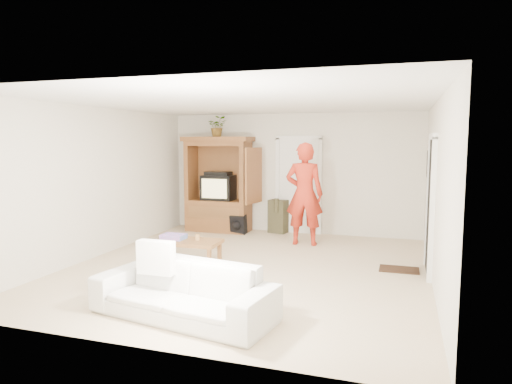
% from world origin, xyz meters
% --- Properties ---
extents(floor, '(6.00, 6.00, 0.00)m').
position_xyz_m(floor, '(0.00, 0.00, 0.00)').
color(floor, tan).
rests_on(floor, ground).
extents(ceiling, '(6.00, 6.00, 0.00)m').
position_xyz_m(ceiling, '(0.00, 0.00, 2.60)').
color(ceiling, white).
rests_on(ceiling, floor).
extents(wall_back, '(5.50, 0.00, 5.50)m').
position_xyz_m(wall_back, '(0.00, 3.00, 1.30)').
color(wall_back, silver).
rests_on(wall_back, floor).
extents(wall_front, '(5.50, 0.00, 5.50)m').
position_xyz_m(wall_front, '(0.00, -3.00, 1.30)').
color(wall_front, silver).
rests_on(wall_front, floor).
extents(wall_left, '(0.00, 6.00, 6.00)m').
position_xyz_m(wall_left, '(-2.75, 0.00, 1.30)').
color(wall_left, silver).
rests_on(wall_left, floor).
extents(wall_right, '(0.00, 6.00, 6.00)m').
position_xyz_m(wall_right, '(2.75, 0.00, 1.30)').
color(wall_right, silver).
rests_on(wall_right, floor).
extents(armoire, '(1.82, 1.14, 2.10)m').
position_xyz_m(armoire, '(-1.58, 2.66, 0.91)').
color(armoire, brown).
rests_on(armoire, floor).
extents(door_back, '(0.85, 0.05, 2.04)m').
position_xyz_m(door_back, '(0.15, 2.97, 1.02)').
color(door_back, white).
rests_on(door_back, floor).
extents(doorway_right, '(0.05, 0.90, 2.04)m').
position_xyz_m(doorway_right, '(2.73, 0.60, 1.02)').
color(doorway_right, black).
rests_on(doorway_right, floor).
extents(framed_picture, '(0.03, 0.60, 0.48)m').
position_xyz_m(framed_picture, '(2.73, 1.90, 1.60)').
color(framed_picture, black).
rests_on(framed_picture, wall_right).
extents(doormat, '(0.60, 0.40, 0.02)m').
position_xyz_m(doormat, '(2.30, 0.60, 0.01)').
color(doormat, '#382316').
rests_on(doormat, floor).
extents(plant, '(0.50, 0.47, 0.44)m').
position_xyz_m(plant, '(-1.60, 2.63, 2.32)').
color(plant, '#4C7238').
rests_on(plant, armoire).
extents(man, '(0.75, 0.52, 1.99)m').
position_xyz_m(man, '(0.51, 1.89, 0.99)').
color(man, '#B32917').
rests_on(man, floor).
extents(sofa, '(2.25, 1.19, 0.62)m').
position_xyz_m(sofa, '(-0.04, -2.16, 0.31)').
color(sofa, silver).
rests_on(sofa, floor).
extents(coffee_table, '(1.07, 0.60, 0.39)m').
position_xyz_m(coffee_table, '(-1.01, -0.07, 0.34)').
color(coffee_table, brown).
rests_on(coffee_table, floor).
extents(towel, '(0.38, 0.28, 0.08)m').
position_xyz_m(towel, '(-1.28, -0.07, 0.43)').
color(towel, '#FC54C2').
rests_on(towel, coffee_table).
extents(candle, '(0.08, 0.08, 0.10)m').
position_xyz_m(candle, '(-0.87, -0.02, 0.44)').
color(candle, tan).
rests_on(candle, coffee_table).
extents(backpack_black, '(0.33, 0.20, 0.41)m').
position_xyz_m(backpack_black, '(-1.04, 2.42, 0.20)').
color(backpack_black, black).
rests_on(backpack_black, floor).
extents(backpack_olive, '(0.43, 0.36, 0.72)m').
position_xyz_m(backpack_olive, '(-0.27, 2.85, 0.36)').
color(backpack_olive, '#47442B').
rests_on(backpack_olive, floor).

